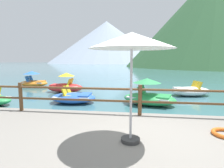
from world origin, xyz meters
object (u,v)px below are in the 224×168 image
(pedal_boat_3, at_px, (190,91))
(pedal_boat_4, at_px, (73,97))
(beach_umbrella, at_px, (132,42))
(pedal_boat_1, at_px, (149,96))
(pedal_boat_2, at_px, (65,86))
(pedal_boat_5, at_px, (33,81))

(pedal_boat_3, bearing_deg, pedal_boat_4, -156.62)
(beach_umbrella, distance_m, pedal_boat_1, 5.40)
(pedal_boat_2, distance_m, pedal_boat_4, 3.20)
(beach_umbrella, distance_m, pedal_boat_3, 8.47)
(pedal_boat_2, distance_m, pedal_boat_3, 7.76)
(pedal_boat_1, bearing_deg, pedal_boat_3, 45.35)
(pedal_boat_2, height_order, pedal_boat_3, pedal_boat_2)
(pedal_boat_3, bearing_deg, beach_umbrella, -113.14)
(pedal_boat_1, xyz_separation_m, pedal_boat_3, (2.54, 2.57, -0.14))
(pedal_boat_2, xyz_separation_m, pedal_boat_5, (-3.51, 2.15, -0.00))
(pedal_boat_3, distance_m, pedal_boat_5, 11.49)
(pedal_boat_3, bearing_deg, pedal_boat_2, 179.17)
(pedal_boat_1, xyz_separation_m, pedal_boat_5, (-8.73, 4.84, -0.01))
(pedal_boat_5, bearing_deg, pedal_boat_2, -31.51)
(pedal_boat_1, xyz_separation_m, pedal_boat_4, (-3.66, -0.11, -0.16))
(pedal_boat_1, height_order, pedal_boat_2, pedal_boat_2)
(pedal_boat_5, bearing_deg, pedal_boat_4, -44.30)
(beach_umbrella, distance_m, pedal_boat_4, 6.10)
(pedal_boat_2, bearing_deg, pedal_boat_5, 148.49)
(pedal_boat_4, bearing_deg, pedal_boat_1, 1.72)
(pedal_boat_1, xyz_separation_m, pedal_boat_2, (-5.22, 2.68, -0.00))
(pedal_boat_4, bearing_deg, pedal_boat_2, 119.13)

